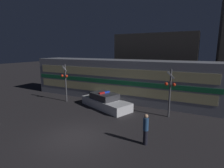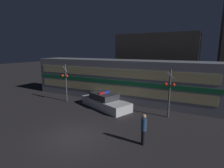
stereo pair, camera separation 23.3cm
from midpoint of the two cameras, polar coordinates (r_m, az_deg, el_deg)
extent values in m
plane|color=#262326|center=(10.90, -12.31, -16.70)|extent=(120.00, 120.00, 0.00)
cube|color=gray|center=(18.26, 1.36, 1.56)|extent=(19.09, 3.18, 4.05)
cube|color=#19723F|center=(16.85, -0.99, 0.76)|extent=(18.71, 0.03, 0.40)
cube|color=beige|center=(17.00, -0.98, -1.65)|extent=(18.13, 0.02, 0.81)
cube|color=beige|center=(16.72, -1.00, 3.77)|extent=(18.13, 0.02, 0.81)
cube|color=silver|center=(15.60, -2.51, -6.34)|extent=(5.27, 3.55, 0.75)
cube|color=#333338|center=(15.57, -2.98, -3.94)|extent=(2.80, 2.39, 0.53)
cube|color=red|center=(15.32, -3.81, -2.94)|extent=(0.39, 0.59, 0.12)
cube|color=blue|center=(15.65, -2.19, -2.62)|extent=(0.39, 0.59, 0.12)
cylinder|color=black|center=(9.95, 10.13, -16.77)|extent=(0.25, 0.25, 0.82)
cylinder|color=navy|center=(9.63, 10.29, -12.81)|extent=(0.29, 0.29, 0.68)
sphere|color=tan|center=(9.46, 10.38, -10.29)|extent=(0.22, 0.22, 0.22)
cylinder|color=#4C4C51|center=(13.70, 17.88, -3.00)|extent=(0.13, 0.13, 3.66)
sphere|color=red|center=(13.46, 16.81, 0.01)|extent=(0.25, 0.25, 0.25)
sphere|color=red|center=(13.37, 19.13, -0.20)|extent=(0.25, 0.25, 0.25)
cube|color=white|center=(13.36, 18.17, 2.72)|extent=(0.58, 0.03, 0.58)
cylinder|color=#4C4C51|center=(17.69, -15.23, 0.26)|extent=(0.13, 0.13, 3.68)
sphere|color=red|center=(17.65, -16.33, 2.61)|extent=(0.25, 0.25, 0.25)
sphere|color=red|center=(17.28, -14.99, 2.51)|extent=(0.25, 0.25, 0.25)
cube|color=white|center=(17.42, -15.65, 4.74)|extent=(0.58, 0.03, 0.58)
cube|color=#47423D|center=(24.57, 13.79, 7.25)|extent=(10.25, 4.57, 7.09)
camera|label=1|loc=(0.12, -90.40, -0.08)|focal=28.00mm
camera|label=2|loc=(0.12, 89.60, 0.08)|focal=28.00mm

